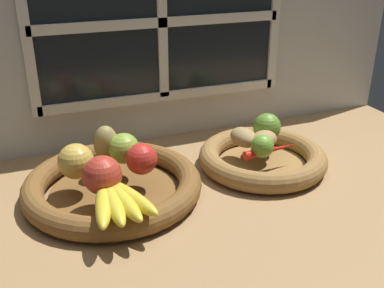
{
  "coord_description": "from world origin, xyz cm",
  "views": [
    {
      "loc": [
        -35.02,
        -81.68,
        49.97
      ],
      "look_at": [
        -1.83,
        2.71,
        8.84
      ],
      "focal_mm": 42.63,
      "sensor_mm": 36.0,
      "label": 1
    }
  ],
  "objects_px": {
    "pear_brown": "(106,144)",
    "banana_bunch_front": "(117,199)",
    "fruit_bowl_left": "(113,185)",
    "chili_pepper": "(272,150)",
    "fruit_bowl_right": "(262,158)",
    "apple_green_back": "(124,148)",
    "lime_far": "(267,127)",
    "potato_oblong": "(244,137)",
    "apple_red_right": "(142,159)",
    "apple_red_front": "(102,175)",
    "lime_near": "(262,146)",
    "apple_golden_left": "(76,161)",
    "potato_large": "(264,140)"
  },
  "relations": [
    {
      "from": "potato_oblong",
      "to": "lime_far",
      "type": "relative_size",
      "value": 1.21
    },
    {
      "from": "fruit_bowl_left",
      "to": "apple_red_front",
      "type": "xyz_separation_m",
      "value": [
        -0.03,
        -0.07,
        0.06
      ]
    },
    {
      "from": "apple_red_front",
      "to": "apple_green_back",
      "type": "xyz_separation_m",
      "value": [
        0.07,
        0.11,
        -0.0
      ]
    },
    {
      "from": "fruit_bowl_right",
      "to": "apple_red_front",
      "type": "bearing_deg",
      "value": -170.24
    },
    {
      "from": "potato_large",
      "to": "lime_far",
      "type": "height_order",
      "value": "lime_far"
    },
    {
      "from": "fruit_bowl_right",
      "to": "potato_oblong",
      "type": "bearing_deg",
      "value": 142.13
    },
    {
      "from": "apple_red_right",
      "to": "apple_green_back",
      "type": "xyz_separation_m",
      "value": [
        -0.02,
        0.06,
        0.0
      ]
    },
    {
      "from": "apple_golden_left",
      "to": "chili_pepper",
      "type": "distance_m",
      "value": 0.43
    },
    {
      "from": "fruit_bowl_left",
      "to": "apple_green_back",
      "type": "relative_size",
      "value": 5.53
    },
    {
      "from": "apple_red_front",
      "to": "pear_brown",
      "type": "bearing_deg",
      "value": 75.4
    },
    {
      "from": "apple_green_back",
      "to": "apple_red_front",
      "type": "bearing_deg",
      "value": -121.55
    },
    {
      "from": "fruit_bowl_left",
      "to": "chili_pepper",
      "type": "relative_size",
      "value": 2.6
    },
    {
      "from": "potato_oblong",
      "to": "lime_far",
      "type": "distance_m",
      "value": 0.07
    },
    {
      "from": "lime_far",
      "to": "chili_pepper",
      "type": "bearing_deg",
      "value": -111.5
    },
    {
      "from": "banana_bunch_front",
      "to": "potato_oblong",
      "type": "relative_size",
      "value": 2.22
    },
    {
      "from": "lime_near",
      "to": "lime_far",
      "type": "relative_size",
      "value": 0.78
    },
    {
      "from": "apple_red_right",
      "to": "chili_pepper",
      "type": "height_order",
      "value": "apple_red_right"
    },
    {
      "from": "fruit_bowl_left",
      "to": "lime_near",
      "type": "bearing_deg",
      "value": -6.87
    },
    {
      "from": "fruit_bowl_left",
      "to": "banana_bunch_front",
      "type": "bearing_deg",
      "value": -98.25
    },
    {
      "from": "banana_bunch_front",
      "to": "apple_red_right",
      "type": "bearing_deg",
      "value": 54.36
    },
    {
      "from": "apple_red_front",
      "to": "lime_far",
      "type": "relative_size",
      "value": 1.13
    },
    {
      "from": "apple_red_right",
      "to": "potato_oblong",
      "type": "xyz_separation_m",
      "value": [
        0.26,
        0.05,
        -0.01
      ]
    },
    {
      "from": "lime_near",
      "to": "apple_golden_left",
      "type": "bearing_deg",
      "value": 172.46
    },
    {
      "from": "pear_brown",
      "to": "fruit_bowl_left",
      "type": "bearing_deg",
      "value": -93.92
    },
    {
      "from": "pear_brown",
      "to": "banana_bunch_front",
      "type": "xyz_separation_m",
      "value": [
        -0.02,
        -0.2,
        -0.03
      ]
    },
    {
      "from": "fruit_bowl_right",
      "to": "banana_bunch_front",
      "type": "height_order",
      "value": "banana_bunch_front"
    },
    {
      "from": "chili_pepper",
      "to": "lime_far",
      "type": "bearing_deg",
      "value": 63.13
    },
    {
      "from": "chili_pepper",
      "to": "pear_brown",
      "type": "bearing_deg",
      "value": 158.2
    },
    {
      "from": "apple_red_right",
      "to": "lime_far",
      "type": "xyz_separation_m",
      "value": [
        0.33,
        0.06,
        0.0
      ]
    },
    {
      "from": "fruit_bowl_left",
      "to": "apple_red_right",
      "type": "xyz_separation_m",
      "value": [
        0.06,
        -0.02,
        0.06
      ]
    },
    {
      "from": "fruit_bowl_left",
      "to": "apple_golden_left",
      "type": "bearing_deg",
      "value": 169.25
    },
    {
      "from": "fruit_bowl_right",
      "to": "apple_golden_left",
      "type": "height_order",
      "value": "apple_golden_left"
    },
    {
      "from": "potato_large",
      "to": "fruit_bowl_left",
      "type": "bearing_deg",
      "value": -180.0
    },
    {
      "from": "fruit_bowl_right",
      "to": "banana_bunch_front",
      "type": "xyz_separation_m",
      "value": [
        -0.38,
        -0.13,
        0.04
      ]
    },
    {
      "from": "fruit_bowl_right",
      "to": "banana_bunch_front",
      "type": "relative_size",
      "value": 1.68
    },
    {
      "from": "chili_pepper",
      "to": "lime_near",
      "type": "bearing_deg",
      "value": -177.42
    },
    {
      "from": "apple_green_back",
      "to": "lime_far",
      "type": "bearing_deg",
      "value": -0.77
    },
    {
      "from": "apple_red_right",
      "to": "apple_red_front",
      "type": "distance_m",
      "value": 0.1
    },
    {
      "from": "apple_red_front",
      "to": "lime_near",
      "type": "distance_m",
      "value": 0.36
    },
    {
      "from": "fruit_bowl_right",
      "to": "potato_large",
      "type": "relative_size",
      "value": 4.12
    },
    {
      "from": "fruit_bowl_left",
      "to": "apple_golden_left",
      "type": "xyz_separation_m",
      "value": [
        -0.07,
        0.01,
        0.06
      ]
    },
    {
      "from": "pear_brown",
      "to": "chili_pepper",
      "type": "bearing_deg",
      "value": -16.43
    },
    {
      "from": "banana_bunch_front",
      "to": "chili_pepper",
      "type": "height_order",
      "value": "banana_bunch_front"
    },
    {
      "from": "potato_oblong",
      "to": "potato_large",
      "type": "xyz_separation_m",
      "value": [
        0.04,
        -0.03,
        -0.0
      ]
    },
    {
      "from": "banana_bunch_front",
      "to": "potato_oblong",
      "type": "distance_m",
      "value": 0.38
    },
    {
      "from": "lime_near",
      "to": "chili_pepper",
      "type": "bearing_deg",
      "value": 7.96
    },
    {
      "from": "chili_pepper",
      "to": "fruit_bowl_right",
      "type": "bearing_deg",
      "value": 86.42
    },
    {
      "from": "apple_golden_left",
      "to": "chili_pepper",
      "type": "relative_size",
      "value": 0.51
    },
    {
      "from": "apple_red_right",
      "to": "banana_bunch_front",
      "type": "distance_m",
      "value": 0.14
    },
    {
      "from": "fruit_bowl_right",
      "to": "potato_oblong",
      "type": "distance_m",
      "value": 0.07
    }
  ]
}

